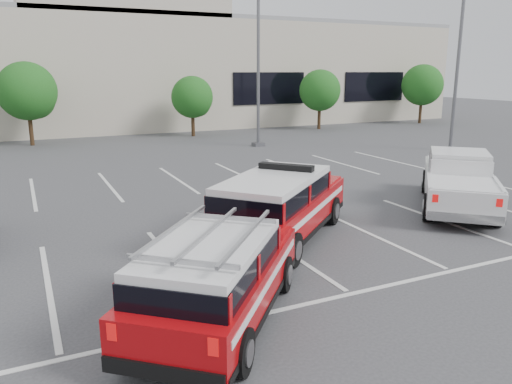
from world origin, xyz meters
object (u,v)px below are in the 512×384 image
tree_right (321,92)px  light_pole_mid (258,55)px  ladder_suv (217,284)px  tree_far_right (423,86)px  light_pole_right (459,54)px  convention_building (94,65)px  white_pickup (458,186)px  tree_mid_right (193,99)px  tree_mid_left (29,93)px  fire_chief_suv (280,210)px

tree_right → light_pole_mid: light_pole_mid is taller
tree_right → ladder_suv: 30.66m
tree_far_right → light_pole_right: light_pole_right is taller
convention_building → tree_right: convention_building is taller
tree_right → white_pickup: size_ratio=0.80×
tree_mid_right → white_pickup: bearing=-84.9°
convention_building → tree_mid_right: 11.20m
tree_mid_right → tree_far_right: 20.01m
tree_mid_right → tree_far_right: tree_far_right is taller
tree_mid_left → light_pole_mid: light_pole_mid is taller
white_pickup → ladder_suv: ladder_suv is taller
white_pickup → light_pole_mid: bearing=132.8°
tree_right → light_pole_mid: size_ratio=0.43×
tree_mid_right → light_pole_right: light_pole_right is taller
fire_chief_suv → white_pickup: size_ratio=0.98×
tree_mid_right → ladder_suv: size_ratio=0.85×
tree_mid_right → light_pole_right: size_ratio=0.39×
fire_chief_suv → ladder_suv: bearing=-82.9°
tree_mid_right → light_pole_mid: light_pole_mid is taller
tree_mid_right → fire_chief_suv: tree_mid_right is taller
light_pole_mid → light_pole_right: size_ratio=1.00×
light_pole_mid → light_pole_right: (9.00, -6.00, 0.00)m
tree_mid_left → tree_mid_right: bearing=-0.0°
tree_right → tree_far_right: size_ratio=0.91×
tree_right → tree_far_right: (10.00, 0.00, 0.27)m
tree_mid_left → white_pickup: (11.87, -21.01, -2.34)m
light_pole_mid → fire_chief_suv: bearing=-113.7°
tree_far_right → light_pole_mid: size_ratio=0.47×
tree_mid_left → tree_far_right: same height
tree_far_right → white_pickup: tree_far_right is taller
tree_right → fire_chief_suv: size_ratio=0.81×
fire_chief_suv → ladder_suv: size_ratio=1.16×
tree_far_right → ladder_suv: 37.40m
tree_far_right → tree_mid_right: bearing=-180.0°
light_pole_mid → fire_chief_suv: size_ratio=1.89×
tree_mid_right → tree_right: (10.00, 0.00, 0.27)m
ladder_suv → tree_right: bearing=94.7°
convention_building → light_pole_mid: (6.82, -15.86, 0.47)m
light_pole_right → fire_chief_suv: size_ratio=1.89×
light_pole_right → fire_chief_suv: (-15.71, -9.29, -4.40)m
tree_far_right → fire_chief_suv: 32.80m
light_pole_mid → light_pole_right: bearing=-33.7°
tree_mid_right → fire_chief_suv: size_ratio=0.74×
white_pickup → light_pole_right: bearing=87.8°
convention_building → tree_far_right: convention_building is taller
tree_mid_left → white_pickup: bearing=-60.5°
tree_far_right → light_pole_right: 15.24m
fire_chief_suv → ladder_suv: fire_chief_suv is taller
tree_right → ladder_suv: bearing=-125.8°
fire_chief_suv → light_pole_mid: bearing=114.8°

